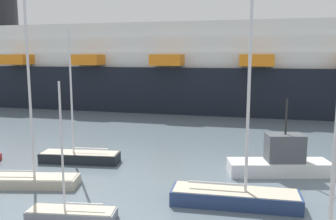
# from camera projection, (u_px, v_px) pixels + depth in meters

# --- Properties ---
(sailboat_1) EXTENTS (5.98, 1.92, 9.92)m
(sailboat_1) POSITION_uv_depth(u_px,v_px,m) (80.00, 156.00, 26.74)
(sailboat_1) COLOR black
(sailboat_1) RESTS_ON ground_plane
(sailboat_2) EXTENTS (4.44, 1.50, 6.78)m
(sailboat_2) POSITION_uv_depth(u_px,v_px,m) (72.00, 212.00, 17.47)
(sailboat_2) COLOR gray
(sailboat_2) RESTS_ON ground_plane
(sailboat_3) EXTENTS (6.46, 2.46, 12.30)m
(sailboat_3) POSITION_uv_depth(u_px,v_px,m) (27.00, 177.00, 21.85)
(sailboat_3) COLOR #BCB29E
(sailboat_3) RESTS_ON ground_plane
(sailboat_4) EXTENTS (6.86, 1.96, 13.43)m
(sailboat_4) POSITION_uv_depth(u_px,v_px,m) (235.00, 194.00, 19.06)
(sailboat_4) COLOR navy
(sailboat_4) RESTS_ON ground_plane
(fishing_boat_0) EXTENTS (7.00, 3.10, 5.13)m
(fishing_boat_0) POSITION_uv_depth(u_px,v_px,m) (281.00, 160.00, 24.04)
(fishing_boat_0) COLOR white
(fishing_boat_0) RESTS_ON ground_plane
(cruise_ship) EXTENTS (116.19, 25.45, 18.33)m
(cruise_ship) POSITION_uv_depth(u_px,v_px,m) (111.00, 69.00, 58.24)
(cruise_ship) COLOR black
(cruise_ship) RESTS_ON ground_plane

